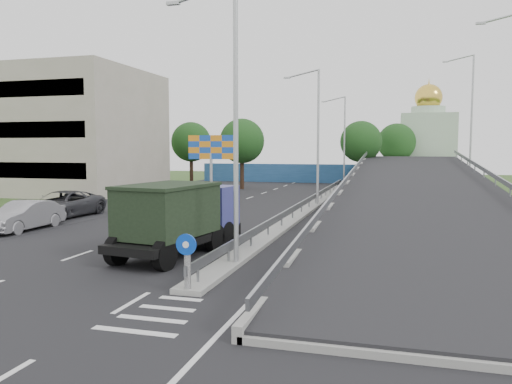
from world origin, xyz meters
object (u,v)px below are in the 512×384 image
(sign_bollard, at_px, (187,261))
(church, at_px, (427,142))
(billboard, at_px, (211,151))
(parked_car_c, at_px, (62,205))
(lamp_post_near, at_px, (231,109))
(dump_truck, at_px, (179,215))
(lamp_post_far, at_px, (343,136))
(parked_car_b, at_px, (24,216))
(lamp_post_mid, at_px, (316,129))

(sign_bollard, distance_m, church, 58.84)
(billboard, relative_size, parked_car_c, 0.91)
(lamp_post_near, distance_m, dump_truck, 5.19)
(lamp_post_near, bearing_deg, sign_bollard, -91.64)
(sign_bollard, xyz_separation_m, billboard, (-9.00, 25.83, 3.15))
(church, bearing_deg, lamp_post_near, -100.38)
(lamp_post_far, relative_size, parked_car_b, 2.08)
(lamp_post_far, distance_m, billboard, 20.24)
(church, height_order, billboard, church)
(lamp_post_mid, bearing_deg, parked_car_c, -144.45)
(billboard, distance_m, parked_car_c, 13.91)
(church, xyz_separation_m, parked_car_c, (-24.41, -44.37, -4.47))
(billboard, xyz_separation_m, parked_car_b, (-4.18, -17.18, -3.39))
(dump_truck, bearing_deg, lamp_post_far, 94.55)
(sign_bollard, bearing_deg, lamp_post_near, 88.36)
(sign_bollard, relative_size, parked_car_c, 0.28)
(lamp_post_mid, xyz_separation_m, parked_car_c, (-14.52, -10.37, -4.96))
(lamp_post_mid, relative_size, dump_truck, 1.43)
(lamp_post_mid, distance_m, lamp_post_far, 20.00)
(parked_car_c, bearing_deg, sign_bollard, -40.66)
(billboard, bearing_deg, lamp_post_mid, -12.38)
(church, height_order, dump_truck, church)
(church, bearing_deg, parked_car_b, -115.24)
(sign_bollard, relative_size, lamp_post_far, 0.17)
(sign_bollard, xyz_separation_m, lamp_post_far, (0.11, 43.83, 4.77))
(church, bearing_deg, sign_bollard, -99.81)
(parked_car_c, bearing_deg, church, 63.55)
(sign_bollard, bearing_deg, parked_car_b, 146.73)
(dump_truck, relative_size, parked_car_c, 1.16)
(lamp_post_far, height_order, parked_car_c, lamp_post_far)
(lamp_post_near, height_order, parked_car_c, lamp_post_near)
(lamp_post_mid, height_order, billboard, lamp_post_mid)
(lamp_post_near, xyz_separation_m, lamp_post_far, (0.00, 40.00, 0.00))
(lamp_post_far, height_order, billboard, lamp_post_far)
(lamp_post_mid, bearing_deg, dump_truck, -98.39)
(lamp_post_mid, relative_size, parked_car_c, 1.66)
(parked_car_b, bearing_deg, billboard, 76.12)
(church, bearing_deg, billboard, -120.70)
(lamp_post_far, bearing_deg, billboard, -116.84)
(lamp_post_mid, relative_size, parked_car_b, 2.08)
(billboard, relative_size, parked_car_b, 1.14)
(parked_car_b, bearing_deg, church, 64.57)
(lamp_post_near, relative_size, lamp_post_mid, 1.00)
(lamp_post_mid, bearing_deg, parked_car_b, -131.22)
(sign_bollard, relative_size, lamp_post_near, 0.17)
(parked_car_b, relative_size, parked_car_c, 0.80)
(billboard, bearing_deg, lamp_post_near, -67.51)
(sign_bollard, distance_m, billboard, 27.53)
(church, relative_size, dump_truck, 1.96)
(billboard, bearing_deg, lamp_post_far, 63.16)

